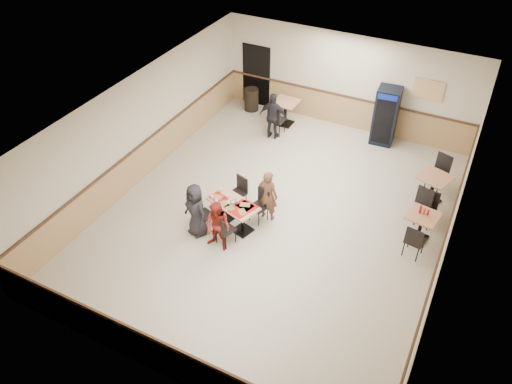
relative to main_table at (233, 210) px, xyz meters
The scene contains 20 objects.
ground 1.23m from the main_table, 45.17° to the left, with size 10.00×10.00×0.00m, color beige.
room_shell 4.23m from the main_table, 52.46° to the left, with size 10.00×10.00×10.00m.
main_table is the anchor object (origin of this frame).
main_chairs 0.05m from the main_table, 163.25° to the left, with size 1.55×1.80×0.89m.
diner_woman_left 0.93m from the main_table, 134.65° to the right, with size 0.70×0.45×1.43m, color black.
diner_woman_right 0.88m from the main_table, 84.37° to the right, with size 0.64×0.50×1.32m, color maroon.
diner_man_opposite 0.93m from the main_table, 45.35° to the left, with size 0.51×0.34×1.41m, color brown.
lone_diner 4.19m from the main_table, 101.83° to the left, with size 0.88×0.36×1.49m, color black.
tabletop_clutter 0.26m from the main_table, 46.80° to the right, with size 1.26×0.71×0.12m.
side_table_near 4.47m from the main_table, 20.52° to the left, with size 0.79×0.79×0.74m.
side_table_near_chair_south 4.30m from the main_table, 13.13° to the left, with size 0.43×0.43×0.94m, color black, non-canonical shape.
side_table_near_chair_north 4.71m from the main_table, 27.27° to the left, with size 0.43×0.43×0.94m, color black, non-canonical shape.
side_table_far 5.18m from the main_table, 36.92° to the left, with size 0.95×0.95×0.80m.
side_table_far_chair_south 4.82m from the main_table, 30.80° to the left, with size 0.47×0.47×1.02m, color black, non-canonical shape.
side_table_far_chair_north 5.59m from the main_table, 42.20° to the left, with size 0.47×0.47×1.02m, color black, non-canonical shape.
condiment_caddy 4.48m from the main_table, 21.26° to the left, with size 0.23×0.06×0.20m.
back_table 5.08m from the main_table, 99.71° to the left, with size 0.78×0.78×0.81m.
back_table_chair_lone 4.44m from the main_table, 101.12° to the left, with size 0.48×0.48×1.03m, color black, non-canonical shape.
pepsi_cooler 5.85m from the main_table, 67.68° to the left, with size 0.72×0.72×1.77m.
trash_bin 5.82m from the main_table, 112.86° to the left, with size 0.48×0.48×0.76m, color black.
Camera 1 is at (3.85, -8.75, 8.37)m, focal length 35.00 mm.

